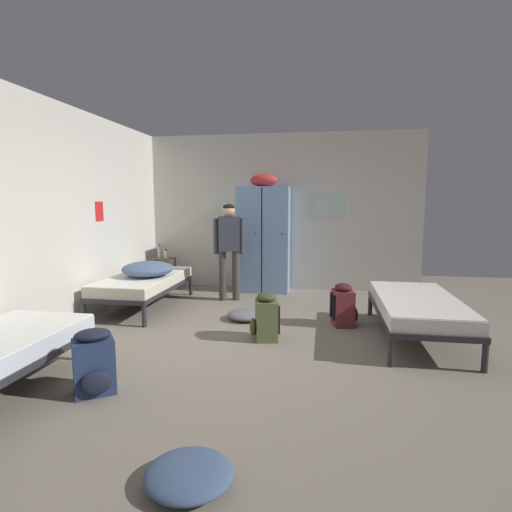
% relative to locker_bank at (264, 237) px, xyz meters
% --- Properties ---
extents(ground_plane, '(9.56, 9.56, 0.00)m').
position_rel_locker_bank_xyz_m(ground_plane, '(0.26, -2.71, -0.97)').
color(ground_plane, gray).
extents(room_backdrop, '(4.96, 6.03, 2.80)m').
position_rel_locker_bank_xyz_m(room_backdrop, '(-1.07, -1.34, 0.43)').
color(room_backdrop, beige).
rests_on(room_backdrop, ground_plane).
extents(locker_bank, '(0.90, 0.55, 2.07)m').
position_rel_locker_bank_xyz_m(locker_bank, '(0.00, 0.00, 0.00)').
color(locker_bank, '#7A9ECC').
rests_on(locker_bank, ground_plane).
extents(shelf_unit, '(0.38, 0.30, 0.57)m').
position_rel_locker_bank_xyz_m(shelf_unit, '(-1.86, -0.08, -0.62)').
color(shelf_unit, brown).
rests_on(shelf_unit, ground_plane).
extents(bed_left_rear, '(0.90, 1.90, 0.49)m').
position_rel_locker_bank_xyz_m(bed_left_rear, '(-1.61, -1.45, -0.59)').
color(bed_left_rear, '#28282D').
rests_on(bed_left_rear, ground_plane).
extents(bed_right, '(0.90, 1.90, 0.49)m').
position_rel_locker_bank_xyz_m(bed_right, '(2.13, -2.25, -0.59)').
color(bed_right, '#28282D').
rests_on(bed_right, ground_plane).
extents(bedding_heap, '(0.75, 0.78, 0.22)m').
position_rel_locker_bank_xyz_m(bedding_heap, '(-1.52, -1.48, -0.37)').
color(bedding_heap, slate).
rests_on(bedding_heap, bed_left_rear).
extents(person_traveler, '(0.48, 0.28, 1.55)m').
position_rel_locker_bank_xyz_m(person_traveler, '(-0.45, -0.78, -0.03)').
color(person_traveler, '#3D3833').
rests_on(person_traveler, ground_plane).
extents(water_bottle, '(0.06, 0.06, 0.25)m').
position_rel_locker_bank_xyz_m(water_bottle, '(-1.94, -0.06, -0.29)').
color(water_bottle, white).
rests_on(water_bottle, shelf_unit).
extents(lotion_bottle, '(0.06, 0.06, 0.17)m').
position_rel_locker_bank_xyz_m(lotion_bottle, '(-1.79, -0.12, -0.33)').
color(lotion_bottle, white).
rests_on(lotion_bottle, shelf_unit).
extents(backpack_olive, '(0.38, 0.37, 0.55)m').
position_rel_locker_bank_xyz_m(backpack_olive, '(0.40, -2.58, -0.71)').
color(backpack_olive, '#566038').
rests_on(backpack_olive, ground_plane).
extents(backpack_maroon, '(0.37, 0.36, 0.55)m').
position_rel_locker_bank_xyz_m(backpack_maroon, '(1.32, -1.88, -0.71)').
color(backpack_maroon, maroon).
rests_on(backpack_maroon, ground_plane).
extents(backpack_navy, '(0.41, 0.42, 0.55)m').
position_rel_locker_bank_xyz_m(backpack_navy, '(-0.80, -4.15, -0.71)').
color(backpack_navy, navy).
rests_on(backpack_navy, ground_plane).
extents(clothes_pile_grey, '(0.52, 0.51, 0.13)m').
position_rel_locker_bank_xyz_m(clothes_pile_grey, '(0.03, -1.82, -0.90)').
color(clothes_pile_grey, slate).
rests_on(clothes_pile_grey, ground_plane).
extents(clothes_pile_denim, '(0.51, 0.49, 0.13)m').
position_rel_locker_bank_xyz_m(clothes_pile_denim, '(0.33, -5.09, -0.91)').
color(clothes_pile_denim, '#42567A').
rests_on(clothes_pile_denim, ground_plane).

